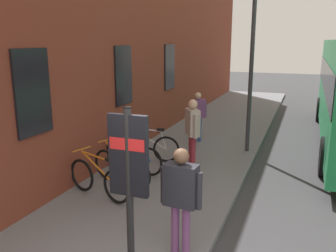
# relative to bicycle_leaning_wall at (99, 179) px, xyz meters

# --- Properties ---
(ground) EXTENTS (60.00, 60.00, 0.00)m
(ground) POSITION_rel_bicycle_leaning_wall_xyz_m (3.20, -3.67, -0.51)
(ground) COLOR #38383A
(sidewalk_pavement) EXTENTS (24.00, 3.50, 0.12)m
(sidewalk_pavement) POSITION_rel_bicycle_leaning_wall_xyz_m (5.20, -0.92, -0.45)
(sidewalk_pavement) COLOR slate
(sidewalk_pavement) RESTS_ON ground
(station_facade) EXTENTS (22.00, 0.65, 7.80)m
(station_facade) POSITION_rel_bicycle_leaning_wall_xyz_m (6.19, 1.13, 3.39)
(station_facade) COLOR brown
(station_facade) RESTS_ON ground
(bicycle_leaning_wall) EXTENTS (0.63, 1.72, 0.97)m
(bicycle_leaning_wall) POSITION_rel_bicycle_leaning_wall_xyz_m (0.00, 0.00, 0.00)
(bicycle_leaning_wall) COLOR black
(bicycle_leaning_wall) RESTS_ON sidewalk_pavement
(bicycle_nearest_sign) EXTENTS (0.66, 1.71, 0.97)m
(bicycle_nearest_sign) POSITION_rel_bicycle_leaning_wall_xyz_m (0.79, -0.11, 0.00)
(bicycle_nearest_sign) COLOR black
(bicycle_nearest_sign) RESTS_ON sidewalk_pavement
(bicycle_under_window) EXTENTS (0.51, 1.75, 0.97)m
(bicycle_under_window) POSITION_rel_bicycle_leaning_wall_xyz_m (1.59, 0.01, 0.00)
(bicycle_under_window) COLOR black
(bicycle_under_window) RESTS_ON sidewalk_pavement
(bicycle_mid_rack) EXTENTS (0.58, 1.74, 0.97)m
(bicycle_mid_rack) POSITION_rel_bicycle_leaning_wall_xyz_m (2.46, 0.00, 0.00)
(bicycle_mid_rack) COLOR black
(bicycle_mid_rack) RESTS_ON sidewalk_pavement
(transit_info_sign) EXTENTS (0.10, 0.55, 2.40)m
(transit_info_sign) POSITION_rel_bicycle_leaning_wall_xyz_m (-2.03, -1.79, 1.21)
(transit_info_sign) COLOR black
(transit_info_sign) RESTS_ON sidewalk_pavement
(pedestrian_by_facade) EXTENTS (0.27, 0.65, 1.72)m
(pedestrian_by_facade) POSITION_rel_bicycle_leaning_wall_xyz_m (-1.38, -2.30, 0.66)
(pedestrian_by_facade) COLOR #723F72
(pedestrian_by_facade) RESTS_ON sidewalk_pavement
(pedestrian_crossing_street) EXTENTS (0.47, 0.51, 1.61)m
(pedestrian_crossing_street) POSITION_rel_bicycle_leaning_wall_xyz_m (4.82, -0.69, 0.60)
(pedestrian_crossing_street) COLOR #334C8C
(pedestrian_crossing_street) RESTS_ON sidewalk_pavement
(pedestrian_near_bus) EXTENTS (0.58, 0.50, 1.79)m
(pedestrian_near_bus) POSITION_rel_bicycle_leaning_wall_xyz_m (2.39, -1.29, 0.71)
(pedestrian_near_bus) COLOR maroon
(pedestrian_near_bus) RESTS_ON sidewalk_pavement
(street_lamp) EXTENTS (0.28, 0.28, 5.17)m
(street_lamp) POSITION_rel_bicycle_leaning_wall_xyz_m (4.40, -2.37, 2.68)
(street_lamp) COLOR #333338
(street_lamp) RESTS_ON sidewalk_pavement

